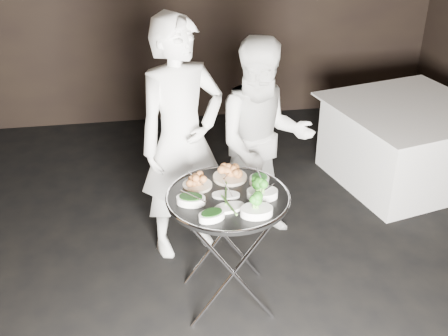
{
  "coord_description": "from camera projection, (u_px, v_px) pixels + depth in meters",
  "views": [
    {
      "loc": [
        -0.35,
        -2.56,
        2.65
      ],
      "look_at": [
        0.14,
        0.49,
        0.95
      ],
      "focal_mm": 45.0,
      "sensor_mm": 36.0,
      "label": 1
    }
  ],
  "objects": [
    {
      "name": "tray_stand",
      "position": [
        228.0,
        245.0,
        3.64
      ],
      "size": [
        0.56,
        0.47,
        0.82
      ],
      "rotation": [
        0.0,
        0.0,
        -0.03
      ],
      "color": "silver",
      "rests_on": "floor"
    },
    {
      "name": "serving_utensils",
      "position": [
        229.0,
        183.0,
        3.49
      ],
      "size": [
        0.59,
        0.42,
        0.01
      ],
      "color": "silver",
      "rests_on": "serving_tray"
    },
    {
      "name": "asparagus_plate_b",
      "position": [
        229.0,
        207.0,
        3.32
      ],
      "size": [
        0.21,
        0.15,
        0.04
      ],
      "rotation": [
        0.0,
        0.0,
        0.24
      ],
      "color": "white",
      "rests_on": "serving_tray"
    },
    {
      "name": "greens_bowl",
      "position": [
        259.0,
        179.0,
        3.57
      ],
      "size": [
        0.13,
        0.13,
        0.07
      ],
      "rotation": [
        0.0,
        0.0,
        -0.09
      ],
      "color": "white",
      "rests_on": "serving_tray"
    },
    {
      "name": "serving_tray",
      "position": [
        228.0,
        198.0,
        3.46
      ],
      "size": [
        0.77,
        0.77,
        0.04
      ],
      "color": "black",
      "rests_on": "tray_stand"
    },
    {
      "name": "waiter_left",
      "position": [
        182.0,
        141.0,
        3.98
      ],
      "size": [
        0.77,
        0.65,
        1.81
      ],
      "primitive_type": "imported",
      "rotation": [
        0.0,
        0.0,
        0.39
      ],
      "color": "silver",
      "rests_on": "floor"
    },
    {
      "name": "spinach_bowl_a",
      "position": [
        191.0,
        199.0,
        3.37
      ],
      "size": [
        0.2,
        0.15,
        0.07
      ],
      "rotation": [
        0.0,
        0.0,
        -0.25
      ],
      "color": "white",
      "rests_on": "serving_tray"
    },
    {
      "name": "broccoli_bowl_a",
      "position": [
        262.0,
        192.0,
        3.43
      ],
      "size": [
        0.21,
        0.16,
        0.08
      ],
      "rotation": [
        0.0,
        0.0,
        -0.13
      ],
      "color": "white",
      "rests_on": "serving_tray"
    },
    {
      "name": "potato_plate_a",
      "position": [
        197.0,
        182.0,
        3.55
      ],
      "size": [
        0.19,
        0.19,
        0.07
      ],
      "rotation": [
        0.0,
        0.0,
        -0.06
      ],
      "color": "beige",
      "rests_on": "serving_tray"
    },
    {
      "name": "broccoli_bowl_b",
      "position": [
        257.0,
        210.0,
        3.26
      ],
      "size": [
        0.2,
        0.15,
        0.08
      ],
      "rotation": [
        0.0,
        0.0,
        -0.04
      ],
      "color": "white",
      "rests_on": "serving_tray"
    },
    {
      "name": "asparagus_plate_a",
      "position": [
        226.0,
        194.0,
        3.45
      ],
      "size": [
        0.19,
        0.12,
        0.04
      ],
      "rotation": [
        0.0,
        0.0,
        -0.17
      ],
      "color": "white",
      "rests_on": "serving_tray"
    },
    {
      "name": "waiter_right",
      "position": [
        263.0,
        142.0,
        4.2
      ],
      "size": [
        0.78,
        0.61,
        1.6
      ],
      "primitive_type": "imported",
      "rotation": [
        0.0,
        0.0,
        0.0
      ],
      "color": "silver",
      "rests_on": "floor"
    },
    {
      "name": "dining_table",
      "position": [
        405.0,
        144.0,
        5.13
      ],
      "size": [
        1.29,
        1.29,
        0.74
      ],
      "rotation": [
        0.0,
        0.0,
        0.23
      ],
      "color": "white",
      "rests_on": "floor"
    },
    {
      "name": "spinach_bowl_b",
      "position": [
        212.0,
        215.0,
        3.22
      ],
      "size": [
        0.19,
        0.15,
        0.07
      ],
      "rotation": [
        0.0,
        0.0,
        0.35
      ],
      "color": "white",
      "rests_on": "serving_tray"
    },
    {
      "name": "potato_plate_b",
      "position": [
        230.0,
        174.0,
        3.63
      ],
      "size": [
        0.22,
        0.22,
        0.08
      ],
      "rotation": [
        0.0,
        0.0,
        0.03
      ],
      "color": "beige",
      "rests_on": "serving_tray"
    }
  ]
}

